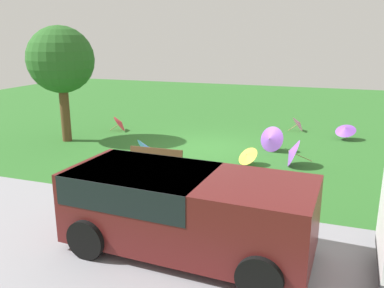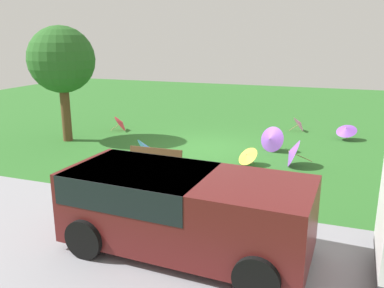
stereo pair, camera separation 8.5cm
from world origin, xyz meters
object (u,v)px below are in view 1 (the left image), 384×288
(van_dark, at_px, (180,205))
(shade_tree, at_px, (61,61))
(park_bench, at_px, (158,161))
(parasol_red_0, at_px, (120,123))
(parasol_blue_0, at_px, (147,149))
(parasol_pink_0, at_px, (299,123))
(parasol_purple_0, at_px, (291,152))
(parasol_purple_3, at_px, (345,129))
(parasol_purple_2, at_px, (271,139))
(parasol_yellow_0, at_px, (247,155))

(van_dark, height_order, shade_tree, shade_tree)
(park_bench, bearing_deg, parasol_red_0, -50.75)
(parasol_blue_0, bearing_deg, parasol_pink_0, -124.94)
(van_dark, bearing_deg, parasol_purple_0, -103.69)
(parasol_pink_0, bearing_deg, park_bench, 65.77)
(parasol_pink_0, distance_m, parasol_blue_0, 7.47)
(parasol_pink_0, relative_size, parasol_purple_3, 0.86)
(park_bench, bearing_deg, parasol_purple_0, -146.57)
(parasol_purple_3, bearing_deg, park_bench, 50.91)
(parasol_purple_0, xyz_separation_m, parasol_blue_0, (4.49, 1.07, -0.03))
(parasol_purple_2, bearing_deg, van_dark, 85.52)
(parasol_purple_0, bearing_deg, van_dark, 76.31)
(parasol_pink_0, height_order, parasol_purple_2, parasol_purple_2)
(parasol_pink_0, distance_m, parasol_yellow_0, 5.56)
(parasol_red_0, bearing_deg, parasol_purple_0, 161.40)
(parasol_purple_0, bearing_deg, parasol_blue_0, 13.36)
(park_bench, height_order, parasol_purple_3, park_bench)
(parasol_purple_0, bearing_deg, parasol_pink_0, -87.59)
(shade_tree, distance_m, parasol_blue_0, 5.12)
(parasol_purple_0, relative_size, parasol_purple_2, 0.93)
(parasol_pink_0, height_order, parasol_yellow_0, parasol_pink_0)
(parasol_purple_0, bearing_deg, shade_tree, -1.93)
(parasol_purple_2, bearing_deg, parasol_red_0, -9.42)
(shade_tree, bearing_deg, parasol_purple_3, -159.88)
(park_bench, bearing_deg, parasol_purple_3, -129.09)
(park_bench, xyz_separation_m, parasol_purple_0, (-3.54, -2.34, -0.02))
(parasol_yellow_0, bearing_deg, parasol_blue_0, 12.05)
(van_dark, bearing_deg, parasol_blue_0, -58.10)
(parasol_pink_0, height_order, parasol_red_0, parasol_red_0)
(parasol_yellow_0, xyz_separation_m, parasol_blue_0, (3.17, 0.68, 0.09))
(park_bench, bearing_deg, van_dark, 120.04)
(shade_tree, height_order, parasol_blue_0, shade_tree)
(parasol_blue_0, bearing_deg, parasol_purple_0, -166.64)
(van_dark, height_order, parasol_red_0, van_dark)
(park_bench, relative_size, parasol_red_0, 1.75)
(parasol_blue_0, bearing_deg, parasol_purple_2, -145.45)
(van_dark, bearing_deg, shade_tree, -40.99)
(park_bench, xyz_separation_m, shade_tree, (5.09, -2.63, 2.63))
(van_dark, relative_size, parasol_blue_0, 4.66)
(parasol_blue_0, height_order, parasol_purple_2, parasol_purple_2)
(parasol_blue_0, xyz_separation_m, parasol_red_0, (3.02, -3.60, -0.07))
(parasol_purple_0, distance_m, parasol_blue_0, 4.62)
(park_bench, distance_m, parasol_purple_2, 4.61)
(parasol_purple_2, distance_m, parasol_red_0, 6.74)
(parasol_red_0, bearing_deg, parasol_purple_2, 170.58)
(shade_tree, height_order, parasol_pink_0, shade_tree)
(parasol_purple_0, height_order, parasol_red_0, parasol_purple_0)
(parasol_pink_0, relative_size, parasol_red_0, 0.93)
(parasol_yellow_0, bearing_deg, park_bench, 41.26)
(parasol_purple_2, height_order, parasol_red_0, parasol_purple_2)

